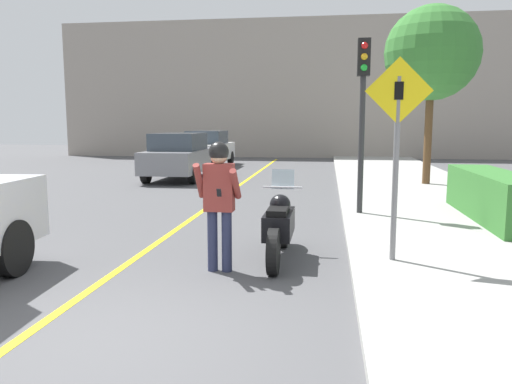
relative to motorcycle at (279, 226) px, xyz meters
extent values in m
plane|color=#4C4C4F|center=(-1.56, -3.11, -0.51)|extent=(80.00, 80.00, 0.00)
cube|color=#9E9E99|center=(3.24, 0.89, -0.45)|extent=(4.40, 44.00, 0.12)
cube|color=yellow|center=(-2.16, 2.89, -0.50)|extent=(0.12, 36.00, 0.01)
cube|color=gray|center=(-1.56, 22.89, 3.53)|extent=(28.00, 1.20, 8.08)
cylinder|color=black|center=(0.00, -0.78, -0.19)|extent=(0.14, 0.64, 0.64)
cylinder|color=black|center=(0.00, 0.76, -0.19)|extent=(0.14, 0.64, 0.64)
cube|color=black|center=(0.00, -0.01, 0.04)|extent=(0.40, 1.06, 0.36)
sphere|color=black|center=(0.00, 0.14, 0.30)|extent=(0.32, 0.32, 0.32)
cube|color=black|center=(0.00, -0.25, 0.26)|extent=(0.28, 0.48, 0.10)
cylinder|color=silver|center=(0.00, 0.52, 0.52)|extent=(0.62, 0.03, 0.03)
cube|color=silver|center=(0.00, 0.59, 0.64)|extent=(0.36, 0.12, 0.31)
cylinder|color=#282D4C|center=(-0.85, -0.71, -0.08)|extent=(0.14, 0.14, 0.85)
cylinder|color=#282D4C|center=(-0.65, -0.71, -0.08)|extent=(0.14, 0.14, 0.85)
cube|color=maroon|center=(-0.75, -0.71, 0.66)|extent=(0.40, 0.22, 0.65)
cylinder|color=maroon|center=(-1.00, -0.81, 0.76)|extent=(0.09, 0.39, 0.50)
cylinder|color=maroon|center=(-0.50, -0.83, 0.73)|extent=(0.09, 0.45, 0.45)
sphere|color=tan|center=(-0.75, -0.71, 1.09)|extent=(0.23, 0.23, 0.23)
sphere|color=black|center=(-0.75, -0.71, 1.14)|extent=(0.28, 0.28, 0.28)
cube|color=black|center=(-0.69, -0.99, 0.63)|extent=(0.06, 0.05, 0.11)
cylinder|color=black|center=(-3.45, -1.33, -0.13)|extent=(0.27, 0.77, 0.76)
cylinder|color=slate|center=(1.63, -0.20, 0.88)|extent=(0.08, 0.08, 2.55)
cube|color=yellow|center=(1.63, -0.22, 1.96)|extent=(0.91, 0.02, 0.91)
cube|color=black|center=(1.63, -0.23, 1.96)|extent=(0.12, 0.01, 0.24)
cylinder|color=#2D2D30|center=(1.40, 3.56, 1.43)|extent=(0.12, 0.12, 3.65)
cube|color=black|center=(1.40, 3.54, 2.88)|extent=(0.26, 0.22, 0.76)
sphere|color=red|center=(1.40, 3.42, 3.10)|extent=(0.14, 0.14, 0.14)
sphere|color=gold|center=(1.40, 3.42, 2.88)|extent=(0.14, 0.14, 0.14)
sphere|color=green|center=(1.40, 3.42, 2.66)|extent=(0.14, 0.14, 0.14)
cube|color=#33702D|center=(4.04, 3.22, 0.08)|extent=(0.90, 4.09, 0.94)
cylinder|color=brown|center=(3.83, 9.18, 1.13)|extent=(0.24, 0.24, 3.05)
sphere|color=#387A33|center=(3.83, 9.18, 3.67)|extent=(2.90, 2.90, 2.90)
cylinder|color=black|center=(-5.42, 11.53, -0.19)|extent=(0.22, 0.64, 0.64)
cylinder|color=black|center=(-3.77, 11.53, -0.19)|extent=(0.22, 0.64, 0.64)
cylinder|color=black|center=(-5.42, 8.92, -0.19)|extent=(0.22, 0.64, 0.64)
cylinder|color=black|center=(-3.77, 8.92, -0.19)|extent=(0.22, 0.64, 0.64)
cube|color=gray|center=(-4.60, 10.22, 0.19)|extent=(1.80, 4.20, 0.76)
cube|color=#38424C|center=(-4.60, 10.06, 0.87)|extent=(1.58, 2.18, 0.60)
cylinder|color=black|center=(-5.74, 17.13, -0.19)|extent=(0.22, 0.64, 0.64)
cylinder|color=black|center=(-4.09, 17.13, -0.19)|extent=(0.22, 0.64, 0.64)
cylinder|color=black|center=(-5.74, 14.53, -0.19)|extent=(0.22, 0.64, 0.64)
cylinder|color=black|center=(-4.09, 14.53, -0.19)|extent=(0.22, 0.64, 0.64)
cube|color=white|center=(-4.92, 15.83, 0.19)|extent=(1.80, 4.20, 0.76)
cube|color=#38424C|center=(-4.92, 15.66, 0.87)|extent=(1.58, 2.18, 0.60)
camera|label=1|loc=(0.69, -7.28, 1.53)|focal=35.00mm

